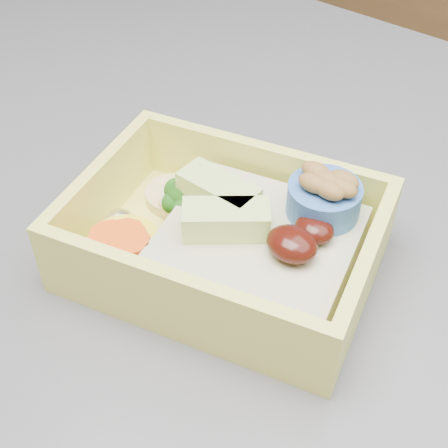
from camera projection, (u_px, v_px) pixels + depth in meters
The scene contains 1 object.
bento_box at pixel (234, 239), 0.42m from camera, with size 0.23×0.19×0.07m.
Camera 1 is at (0.30, -0.32, 1.24)m, focal length 50.00 mm.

